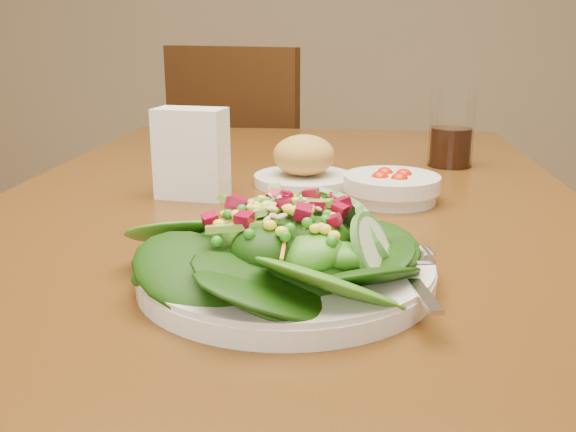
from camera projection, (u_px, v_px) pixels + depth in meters
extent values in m
cube|color=#4A280D|center=(286.00, 212.00, 0.98)|extent=(0.90, 1.40, 0.04)
cylinder|color=black|center=(166.00, 276.00, 1.73)|extent=(0.07, 0.07, 0.71)
cylinder|color=black|center=(461.00, 287.00, 1.66)|extent=(0.07, 0.07, 0.71)
cube|color=black|center=(267.00, 206.00, 2.06)|extent=(0.57, 0.57, 0.04)
cylinder|color=black|center=(342.00, 265.00, 2.21)|extent=(0.04, 0.04, 0.43)
cylinder|color=black|center=(248.00, 248.00, 2.37)|extent=(0.04, 0.04, 0.43)
cylinder|color=black|center=(293.00, 305.00, 1.89)|extent=(0.04, 0.04, 0.43)
cylinder|color=black|center=(188.00, 283.00, 2.05)|extent=(0.04, 0.04, 0.43)
cube|color=black|center=(231.00, 134.00, 1.81)|extent=(0.40, 0.18, 0.48)
cylinder|color=white|center=(286.00, 273.00, 0.65)|extent=(0.30, 0.30, 0.02)
ellipsoid|color=black|center=(286.00, 243.00, 0.64)|extent=(0.20, 0.20, 0.05)
cube|color=silver|center=(416.00, 276.00, 0.61)|extent=(0.05, 0.18, 0.01)
cylinder|color=white|center=(304.00, 180.00, 1.06)|extent=(0.16, 0.16, 0.02)
ellipsoid|color=tan|center=(304.00, 155.00, 1.05)|extent=(0.10, 0.10, 0.07)
cylinder|color=white|center=(391.00, 188.00, 0.95)|extent=(0.14, 0.14, 0.04)
sphere|color=red|center=(403.00, 179.00, 0.96)|extent=(0.03, 0.03, 0.03)
sphere|color=red|center=(384.00, 177.00, 0.97)|extent=(0.03, 0.03, 0.03)
sphere|color=red|center=(380.00, 181.00, 0.94)|extent=(0.03, 0.03, 0.03)
sphere|color=red|center=(399.00, 183.00, 0.93)|extent=(0.03, 0.03, 0.03)
cylinder|color=silver|center=(452.00, 128.00, 1.18)|extent=(0.08, 0.08, 0.14)
cylinder|color=black|center=(450.00, 147.00, 1.19)|extent=(0.07, 0.07, 0.07)
cube|color=white|center=(191.00, 153.00, 0.96)|extent=(0.11, 0.07, 0.14)
cube|color=white|center=(191.00, 147.00, 0.96)|extent=(0.09, 0.06, 0.11)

